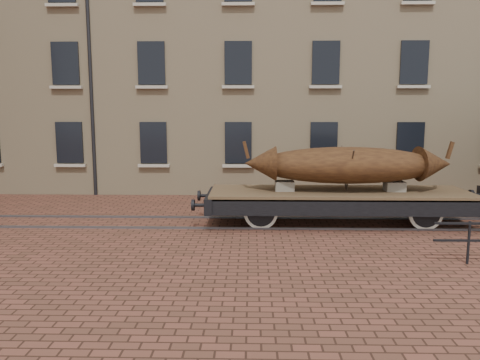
{
  "coord_description": "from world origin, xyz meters",
  "views": [
    {
      "loc": [
        -1.95,
        -14.25,
        3.45
      ],
      "look_at": [
        -2.32,
        0.5,
        1.3
      ],
      "focal_mm": 35.0,
      "sensor_mm": 36.0,
      "label": 1
    }
  ],
  "objects": [
    {
      "name": "flatcar_wagon",
      "position": [
        0.75,
        -0.0,
        0.84
      ],
      "size": [
        8.92,
        2.42,
        1.35
      ],
      "color": "#4D4127",
      "rests_on": "ground"
    },
    {
      "name": "ground",
      "position": [
        0.0,
        0.0,
        0.0
      ],
      "size": [
        90.0,
        90.0,
        0.0
      ],
      "primitive_type": "plane",
      "color": "#512F22"
    },
    {
      "name": "rail_track",
      "position": [
        0.0,
        0.0,
        0.03
      ],
      "size": [
        30.0,
        1.52,
        0.06
      ],
      "color": "#59595E",
      "rests_on": "ground"
    },
    {
      "name": "warehouse_cream",
      "position": [
        3.0,
        9.99,
        7.0
      ],
      "size": [
        40.0,
        10.19,
        14.0
      ],
      "color": "#D4B586",
      "rests_on": "ground"
    },
    {
      "name": "iron_boat",
      "position": [
        0.96,
        0.0,
        1.85
      ],
      "size": [
        6.38,
        1.86,
        1.53
      ],
      "color": "#533217",
      "rests_on": "flatcar_wagon"
    }
  ]
}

